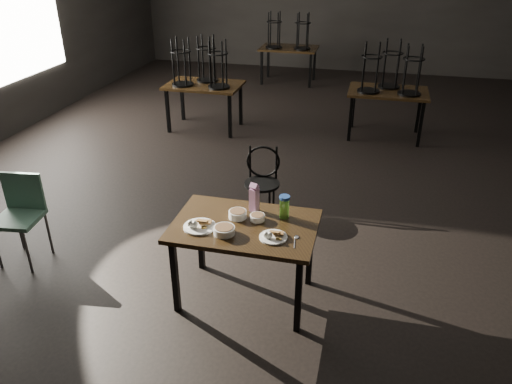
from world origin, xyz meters
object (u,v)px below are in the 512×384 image
(main_table, at_px, (245,232))
(juice_carton, at_px, (254,198))
(water_bottle, at_px, (284,206))
(bentwood_chair, at_px, (262,177))
(school_chair, at_px, (20,210))

(main_table, distance_m, juice_carton, 0.32)
(water_bottle, xyz_separation_m, bentwood_chair, (-0.48, 1.24, -0.36))
(water_bottle, relative_size, bentwood_chair, 0.24)
(juice_carton, relative_size, water_bottle, 1.32)
(juice_carton, height_order, school_chair, juice_carton)
(juice_carton, relative_size, bentwood_chair, 0.32)
(juice_carton, relative_size, school_chair, 0.31)
(juice_carton, bearing_deg, school_chair, -176.45)
(juice_carton, distance_m, water_bottle, 0.28)
(juice_carton, height_order, bentwood_chair, juice_carton)
(water_bottle, xyz_separation_m, school_chair, (-2.56, -0.10, -0.33))
(water_bottle, height_order, bentwood_chair, water_bottle)
(main_table, bearing_deg, water_bottle, 33.39)
(main_table, bearing_deg, school_chair, 177.48)
(juice_carton, bearing_deg, main_table, -95.39)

